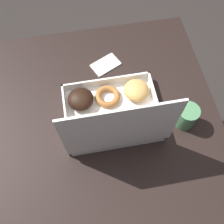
% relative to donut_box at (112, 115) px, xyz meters
% --- Properties ---
extents(ground_plane, '(8.00, 8.00, 0.00)m').
position_rel_donut_box_xyz_m(ground_plane, '(0.03, -0.01, -0.79)').
color(ground_plane, '#2D2826').
extents(dining_table, '(0.94, 0.99, 0.74)m').
position_rel_donut_box_xyz_m(dining_table, '(0.03, -0.01, -0.16)').
color(dining_table, black).
rests_on(dining_table, ground_plane).
extents(donut_box, '(0.38, 0.30, 0.33)m').
position_rel_donut_box_xyz_m(donut_box, '(0.00, 0.00, 0.00)').
color(donut_box, white).
rests_on(donut_box, dining_table).
extents(coffee_mug, '(0.08, 0.08, 0.10)m').
position_rel_donut_box_xyz_m(coffee_mug, '(-0.28, 0.06, -0.00)').
color(coffee_mug, '#4C8456').
rests_on(coffee_mug, dining_table).
extents(paper_napkin, '(0.14, 0.12, 0.01)m').
position_rel_donut_box_xyz_m(paper_napkin, '(-0.02, -0.28, -0.05)').
color(paper_napkin, white).
rests_on(paper_napkin, dining_table).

